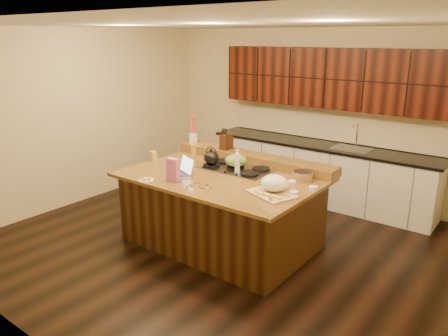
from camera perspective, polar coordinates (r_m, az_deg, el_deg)
The scene contains 35 objects.
room at distance 5.28m, azimuth -0.33°, elevation 3.51°, with size 5.52×5.02×2.72m.
island at distance 5.55m, azimuth -0.31°, elevation -5.42°, with size 2.40×1.60×0.92m.
back_ledge at distance 5.92m, azimuth 3.82°, elevation 1.26°, with size 2.40×0.30×0.12m, color black.
cooktop at distance 5.62m, azimuth 1.55°, elevation -0.04°, with size 0.92×0.52×0.05m.
back_counter at distance 7.08m, azimuth 12.75°, elevation 3.50°, with size 3.70×0.66×2.40m.
kettle at distance 5.66m, azimuth -1.68°, elevation 1.34°, with size 0.20×0.20×0.18m, color black.
green_bowl at distance 5.59m, azimuth 1.56°, elevation 1.01°, with size 0.28×0.28×0.16m, color #577930.
laptop at distance 5.40m, azimuth -5.41°, elevation -0.30°, with size 0.40×0.36×0.23m.
oil_bottle at distance 5.85m, azimuth -4.03°, elevation 1.83°, with size 0.07×0.07×0.27m, color #BE8821.
vinegar_bottle at distance 5.46m, azimuth 1.74°, elevation 0.67°, with size 0.06×0.06×0.25m, color silver.
wooden_tray at distance 4.78m, azimuth 6.49°, elevation -2.28°, with size 0.60×0.52×0.20m.
ramekin_a at distance 4.77m, azimuth 9.07°, elevation -3.28°, with size 0.10×0.10×0.04m, color white.
ramekin_b at distance 4.96m, azimuth 11.58°, elevation -2.62°, with size 0.10×0.10×0.04m, color white.
ramekin_c at distance 5.11m, azimuth 8.85°, elevation -1.90°, with size 0.10×0.10×0.04m, color white.
strainer_bowl at distance 5.28m, azimuth 10.20°, elevation -1.10°, with size 0.24×0.24×0.09m, color #996B3F.
kitchen_timer at distance 4.55m, azimuth 6.12°, elevation -4.02°, with size 0.08×0.08×0.07m, color silver.
pink_bag at distance 5.17m, azimuth -6.66°, elevation -0.24°, with size 0.15×0.08×0.27m, color #C65D9E.
candy_plate at distance 5.27m, azimuth -10.12°, elevation -1.56°, with size 0.18×0.18×0.01m, color white.
package_box at distance 6.08m, azimuth -9.23°, elevation 1.55°, with size 0.09×0.06×0.13m, color gold.
utensil_crock at distance 6.52m, azimuth -4.02°, elevation 3.90°, with size 0.12×0.12×0.14m, color white.
knife_block at distance 6.13m, azimuth 0.31°, elevation 3.48°, with size 0.11×0.18×0.22m, color black.
gumdrop_0 at distance 5.16m, azimuth -5.97°, elevation -1.73°, with size 0.02×0.02×0.02m, color red.
gumdrop_1 at distance 5.04m, azimuth -4.48°, elevation -2.16°, with size 0.02×0.02×0.02m, color #198C26.
gumdrop_2 at distance 4.91m, azimuth -2.60°, elevation -2.66°, with size 0.02×0.02×0.02m, color red.
gumdrop_3 at distance 4.93m, azimuth -1.69°, elevation -2.55°, with size 0.02×0.02×0.02m, color #198C26.
gumdrop_4 at distance 5.08m, azimuth -3.92°, elevation -1.98°, with size 0.02×0.02×0.02m, color red.
gumdrop_5 at distance 5.01m, azimuth -4.26°, elevation -2.28°, with size 0.02×0.02×0.02m, color #198C26.
gumdrop_6 at distance 5.02m, azimuth -2.38°, elevation -2.19°, with size 0.02×0.02×0.02m, color red.
gumdrop_7 at distance 4.98m, azimuth -4.85°, elevation -2.40°, with size 0.02×0.02×0.02m, color #198C26.
gumdrop_8 at distance 5.10m, azimuth -3.52°, elevation -1.90°, with size 0.02×0.02×0.02m, color red.
gumdrop_9 at distance 5.05m, azimuth -2.12°, elevation -2.09°, with size 0.02×0.02×0.02m, color #198C26.
gumdrop_10 at distance 4.92m, azimuth -2.93°, elevation -2.60°, with size 0.02×0.02×0.02m, color red.
gumdrop_11 at distance 5.14m, azimuth -5.62°, elevation -1.82°, with size 0.02×0.02×0.02m, color #198C26.
gumdrop_12 at distance 5.08m, azimuth -3.17°, elevation -1.97°, with size 0.02×0.02×0.02m, color red.
gumdrop_13 at distance 4.97m, azimuth -3.20°, elevation -2.43°, with size 0.02×0.02×0.02m, color #198C26.
Camera 1 is at (3.14, -4.06, 2.57)m, focal length 35.00 mm.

